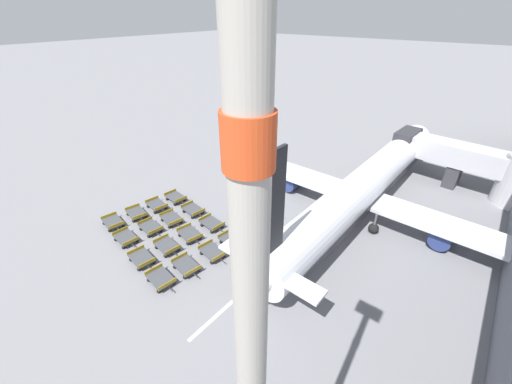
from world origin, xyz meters
name	(u,v)px	position (x,y,z in m)	size (l,w,h in m)	color
ground_plane	(251,179)	(0.00, 0.00, 0.00)	(500.00, 500.00, 0.00)	gray
jet_bridge	(477,166)	(25.19, 15.51, 3.70)	(17.88, 6.11, 6.19)	silver
airplane	(364,187)	(15.51, 1.89, 3.22)	(33.59, 43.88, 13.71)	silver
baggage_dolly_row_near_col_a	(113,222)	(-5.17, -18.31, 0.48)	(3.38, 2.22, 0.92)	#424449
baggage_dolly_row_near_col_b	(126,238)	(-1.50, -19.01, 0.48)	(3.35, 2.05, 0.92)	#424449
baggage_dolly_row_near_col_c	(142,258)	(2.49, -19.83, 0.48)	(3.37, 2.15, 0.92)	#424449
baggage_dolly_row_near_col_d	(161,279)	(6.10, -20.35, 0.48)	(3.36, 2.11, 0.92)	#424449
baggage_dolly_row_mid_a_col_a	(137,213)	(-4.63, -15.63, 0.48)	(3.38, 2.29, 0.92)	#424449
baggage_dolly_row_mid_a_col_b	(151,227)	(-0.99, -16.29, 0.48)	(3.35, 2.08, 0.92)	#424449
baggage_dolly_row_mid_a_col_c	(167,246)	(2.94, -17.16, 0.48)	(3.36, 2.12, 0.92)	#424449
baggage_dolly_row_mid_a_col_d	(186,266)	(6.66, -17.86, 0.48)	(3.37, 2.17, 0.92)	#424449
baggage_dolly_row_mid_b_col_a	(157,205)	(-4.23, -13.07, 0.48)	(3.37, 2.16, 0.92)	#424449
baggage_dolly_row_mid_b_col_b	(171,219)	(-0.50, -13.83, 0.48)	(3.38, 2.26, 0.92)	#424449
baggage_dolly_row_mid_b_col_c	(190,234)	(3.31, -14.47, 0.48)	(3.38, 2.28, 0.92)	#424449
baggage_dolly_row_mid_b_col_d	(213,252)	(7.23, -14.98, 0.48)	(3.37, 2.17, 0.92)	#424449
baggage_dolly_row_far_col_a	(176,197)	(-3.81, -10.48, 0.48)	(3.35, 2.06, 0.92)	#424449
baggage_dolly_row_far_col_b	(193,210)	(0.06, -11.05, 0.48)	(3.36, 2.09, 0.92)	#424449
baggage_dolly_row_far_col_c	(212,223)	(3.79, -11.64, 0.48)	(3.35, 2.05, 0.92)	#424449
baggage_dolly_row_far_col_d	(232,240)	(7.55, -12.46, 0.48)	(3.36, 2.09, 0.92)	#424449
stand_guidance_stripe	(301,239)	(12.85, -7.32, 0.00)	(1.25, 30.86, 0.01)	white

